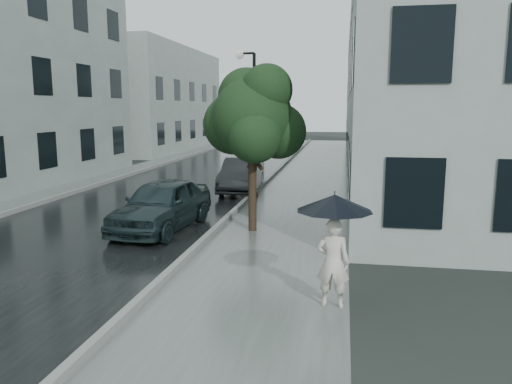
% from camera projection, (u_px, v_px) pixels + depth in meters
% --- Properties ---
extents(ground, '(120.00, 120.00, 0.00)m').
position_uv_depth(ground, '(246.00, 281.00, 9.82)').
color(ground, black).
rests_on(ground, ground).
extents(sidewalk, '(3.50, 60.00, 0.01)m').
position_uv_depth(sidewalk, '(305.00, 186.00, 21.43)').
color(sidewalk, slate).
rests_on(sidewalk, ground).
extents(kerb_near, '(0.15, 60.00, 0.15)m').
position_uv_depth(kerb_near, '(264.00, 184.00, 21.73)').
color(kerb_near, slate).
rests_on(kerb_near, ground).
extents(asphalt_road, '(6.85, 60.00, 0.00)m').
position_uv_depth(asphalt_road, '(187.00, 183.00, 22.34)').
color(asphalt_road, black).
rests_on(asphalt_road, ground).
extents(kerb_far, '(0.15, 60.00, 0.15)m').
position_uv_depth(kerb_far, '(113.00, 180.00, 22.92)').
color(kerb_far, slate).
rests_on(kerb_far, ground).
extents(sidewalk_far, '(1.70, 60.00, 0.01)m').
position_uv_depth(sidewalk_far, '(95.00, 181.00, 23.09)').
color(sidewalk_far, '#4C5451').
rests_on(sidewalk_far, ground).
extents(building_near, '(7.02, 36.00, 9.00)m').
position_uv_depth(building_near, '(414.00, 86.00, 27.06)').
color(building_near, gray).
rests_on(building_near, ground).
extents(building_far_b, '(7.02, 18.00, 8.00)m').
position_uv_depth(building_far_b, '(151.00, 99.00, 40.62)').
color(building_far_b, gray).
rests_on(building_far_b, ground).
extents(pedestrian, '(0.60, 0.43, 1.55)m').
position_uv_depth(pedestrian, '(333.00, 263.00, 8.43)').
color(pedestrian, beige).
rests_on(pedestrian, sidewalk).
extents(umbrella, '(1.39, 1.39, 1.07)m').
position_uv_depth(umbrella, '(335.00, 203.00, 8.21)').
color(umbrella, black).
rests_on(umbrella, ground).
extents(street_tree, '(2.85, 2.59, 4.49)m').
position_uv_depth(street_tree, '(253.00, 117.00, 13.37)').
color(street_tree, '#332619').
rests_on(street_tree, ground).
extents(lamp_post, '(0.84, 0.37, 5.40)m').
position_uv_depth(lamp_post, '(250.00, 115.00, 18.33)').
color(lamp_post, black).
rests_on(lamp_post, ground).
extents(car_near, '(2.04, 4.29, 1.41)m').
position_uv_depth(car_near, '(162.00, 204.00, 13.82)').
color(car_near, '#19282A').
rests_on(car_near, ground).
extents(car_far, '(1.61, 4.11, 1.33)m').
position_uv_depth(car_far, '(242.00, 175.00, 20.13)').
color(car_far, '#25282A').
rests_on(car_far, ground).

